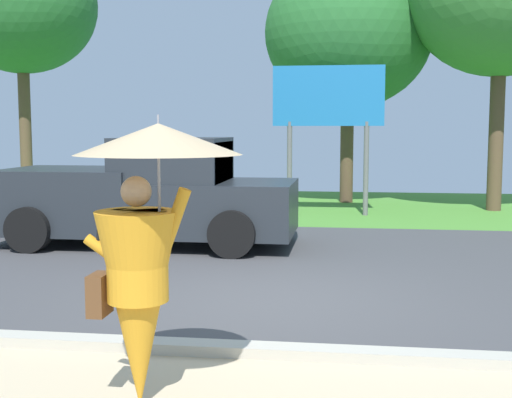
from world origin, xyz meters
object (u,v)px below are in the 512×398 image
Objects in this scene: monk_pedestrian at (144,249)px; tree_right_mid at (21,5)px; pickup_truck at (148,195)px; roadside_billboard at (328,107)px; tree_center_back at (348,33)px.

monk_pedestrian is 17.76m from tree_right_mid.
tree_right_mid is (-6.37, 8.20, 4.87)m from pickup_truck.
tree_right_mid is at bearing 158.87° from roadside_billboard.
monk_pedestrian is 0.32× the size of tree_center_back.
roadside_billboard is 0.45× the size of tree_right_mid.
monk_pedestrian is at bearing -95.61° from tree_center_back.
roadside_billboard is at bearing -98.86° from tree_center_back.
monk_pedestrian is 7.06m from pickup_truck.
tree_right_mid is (-9.80, 0.79, 1.12)m from tree_center_back.
tree_center_back is at bearing -4.61° from tree_right_mid.
monk_pedestrian is 14.65m from tree_center_back.
monk_pedestrian is 11.46m from roadside_billboard.
roadside_billboard is at bearing 93.30° from monk_pedestrian.
tree_center_back is (3.43, 7.41, 3.76)m from pickup_truck.
monk_pedestrian is 0.41× the size of pickup_truck.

